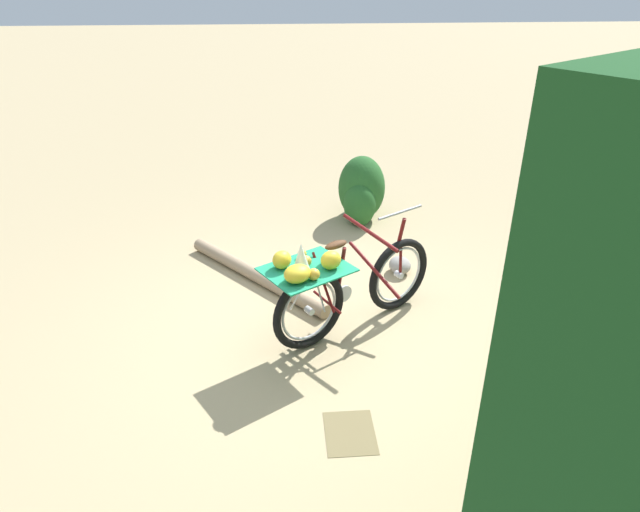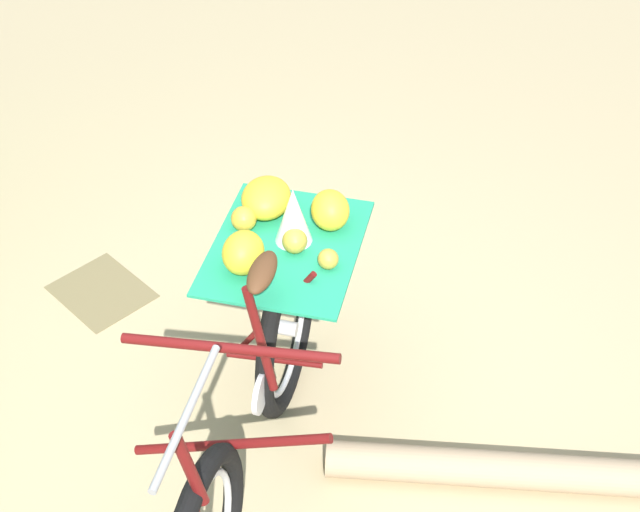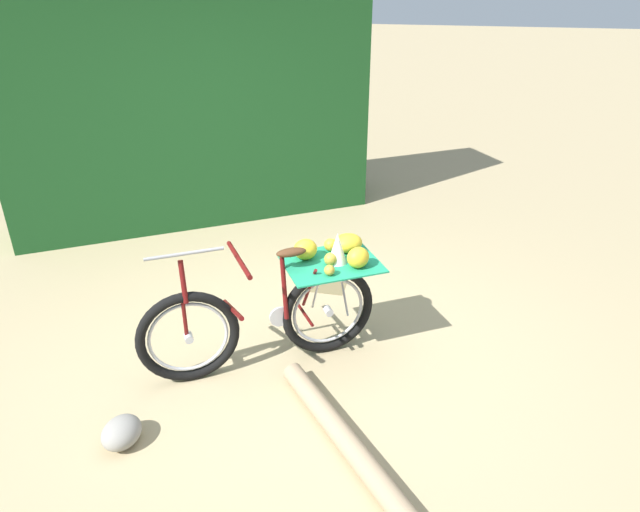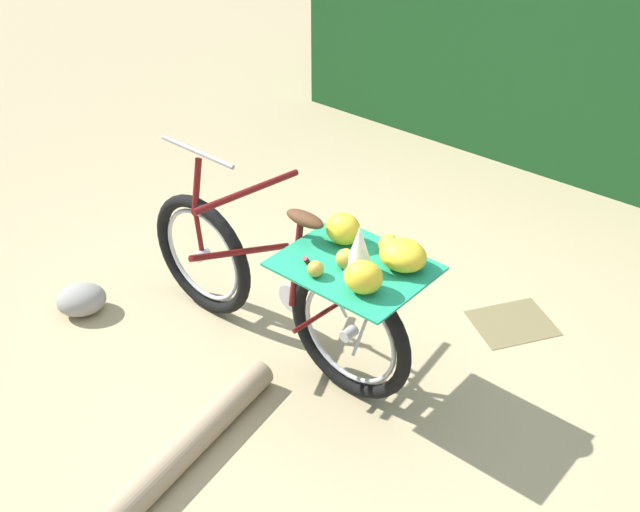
# 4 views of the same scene
# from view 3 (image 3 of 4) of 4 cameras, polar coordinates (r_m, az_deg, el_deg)

# --- Properties ---
(ground_plane) EXTENTS (60.00, 60.00, 0.00)m
(ground_plane) POSITION_cam_3_polar(r_m,az_deg,el_deg) (4.49, -2.36, -9.92)
(ground_plane) COLOR tan
(foliage_hedge) EXTENTS (3.01, 3.87, 2.85)m
(foliage_hedge) POSITION_cam_3_polar(r_m,az_deg,el_deg) (6.74, -13.14, 15.43)
(foliage_hedge) COLOR #19471E
(foliage_hedge) RESTS_ON ground_plane
(bicycle) EXTENTS (1.20, 1.67, 1.03)m
(bicycle) POSITION_cam_3_polar(r_m,az_deg,el_deg) (4.17, -4.13, -4.93)
(bicycle) COLOR black
(bicycle) RESTS_ON ground_plane
(fallen_log) EXTENTS (1.66, 1.47, 0.14)m
(fallen_log) POSITION_cam_3_polar(r_m,az_deg,el_deg) (3.55, 4.97, -20.68)
(fallen_log) COLOR #9E8466
(fallen_log) RESTS_ON ground_plane
(path_stone) EXTENTS (0.28, 0.23, 0.18)m
(path_stone) POSITION_cam_3_polar(r_m,az_deg,el_deg) (3.93, -19.33, -16.39)
(path_stone) COLOR gray
(path_stone) RESTS_ON ground_plane
(leaf_litter_patch) EXTENTS (0.44, 0.36, 0.01)m
(leaf_litter_patch) POSITION_cam_3_polar(r_m,az_deg,el_deg) (5.45, 0.87, -2.62)
(leaf_litter_patch) COLOR olive
(leaf_litter_patch) RESTS_ON ground_plane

